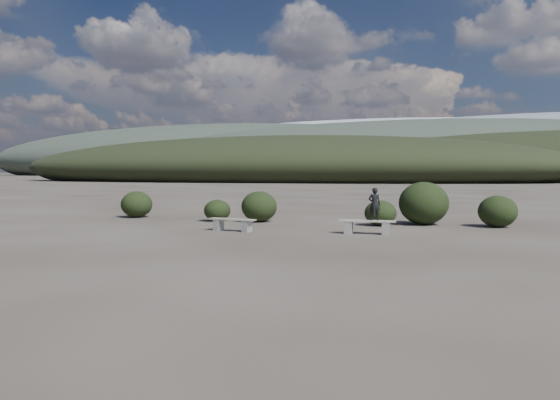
% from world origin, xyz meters
% --- Properties ---
extents(ground, '(1200.00, 1200.00, 0.00)m').
position_xyz_m(ground, '(0.00, 0.00, 0.00)').
color(ground, '#322D27').
rests_on(ground, ground).
extents(bench_left, '(1.63, 0.64, 0.40)m').
position_xyz_m(bench_left, '(-2.04, 5.08, 0.24)').
color(bench_left, slate).
rests_on(bench_left, ground).
extents(bench_right, '(1.71, 0.39, 0.42)m').
position_xyz_m(bench_right, '(2.19, 5.41, 0.26)').
color(bench_right, slate).
rests_on(bench_right, ground).
extents(seated_person, '(0.38, 0.27, 0.99)m').
position_xyz_m(seated_person, '(2.40, 5.41, 0.92)').
color(seated_person, black).
rests_on(seated_person, bench_right).
extents(shrub_a, '(1.01, 1.01, 0.83)m').
position_xyz_m(shrub_a, '(-3.81, 8.14, 0.41)').
color(shrub_a, black).
rests_on(shrub_a, ground).
extents(shrub_b, '(1.34, 1.34, 1.15)m').
position_xyz_m(shrub_b, '(-2.21, 8.36, 0.58)').
color(shrub_b, black).
rests_on(shrub_b, ground).
extents(shrub_c, '(1.11, 1.11, 0.89)m').
position_xyz_m(shrub_c, '(2.33, 8.11, 0.45)').
color(shrub_c, black).
rests_on(shrub_c, ground).
extents(shrub_d, '(1.75, 1.75, 1.53)m').
position_xyz_m(shrub_d, '(3.77, 8.91, 0.77)').
color(shrub_d, black).
rests_on(shrub_d, ground).
extents(shrub_e, '(1.30, 1.30, 1.08)m').
position_xyz_m(shrub_e, '(6.22, 8.68, 0.54)').
color(shrub_e, black).
rests_on(shrub_e, ground).
extents(shrub_f, '(1.28, 1.28, 1.08)m').
position_xyz_m(shrub_f, '(-7.70, 8.87, 0.54)').
color(shrub_f, black).
rests_on(shrub_f, ground).
extents(mountain_ridges, '(500.00, 400.00, 56.00)m').
position_xyz_m(mountain_ridges, '(-7.48, 339.06, 10.84)').
color(mountain_ridges, black).
rests_on(mountain_ridges, ground).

